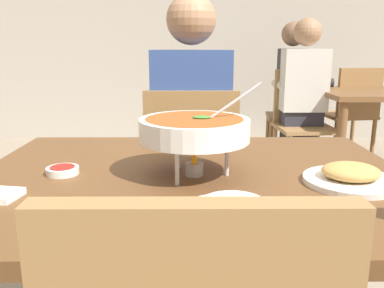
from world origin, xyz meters
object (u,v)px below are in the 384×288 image
at_px(chair_diner_main, 191,170).
at_px(appetizer_plate, 350,176).
at_px(patron_bg_left, 295,84).
at_px(chair_bg_right, 352,109).
at_px(sauce_dish, 62,171).
at_px(chair_bg_left, 301,109).
at_px(dining_table_far, 381,107).
at_px(chair_bg_middle, 301,117).
at_px(diner_main, 191,120).
at_px(rice_plate, 233,211).
at_px(dining_table_main, 192,208).
at_px(curry_bowl, 194,130).
at_px(patron_bg_middle, 302,89).

distance_m(chair_diner_main, appetizer_plate, 0.97).
bearing_deg(patron_bg_left, chair_bg_right, -1.18).
relative_size(sauce_dish, chair_bg_left, 0.10).
distance_m(dining_table_far, chair_bg_middle, 0.65).
relative_size(diner_main, patron_bg_left, 1.00).
bearing_deg(chair_bg_middle, chair_bg_left, 75.31).
xyz_separation_m(rice_plate, sauce_dish, (-0.45, 0.30, -0.01)).
height_order(chair_bg_left, patron_bg_left, patron_bg_left).
height_order(dining_table_far, chair_bg_left, chair_bg_left).
bearing_deg(dining_table_far, dining_table_main, -125.79).
xyz_separation_m(dining_table_far, chair_bg_middle, (-0.64, 0.04, -0.10)).
relative_size(dining_table_main, curry_bowl, 3.68).
height_order(dining_table_main, patron_bg_middle, patron_bg_middle).
height_order(dining_table_far, chair_bg_right, chair_bg_right).
height_order(curry_bowl, chair_bg_right, curry_bowl).
xyz_separation_m(diner_main, curry_bowl, (0.01, -0.80, 0.12)).
height_order(chair_diner_main, dining_table_far, chair_diner_main).
height_order(rice_plate, chair_bg_right, chair_bg_right).
height_order(dining_table_far, patron_bg_middle, patron_bg_middle).
xyz_separation_m(chair_bg_left, chair_bg_middle, (-0.12, -0.44, 0.00)).
distance_m(chair_bg_middle, patron_bg_left, 0.53).
height_order(dining_table_main, chair_diner_main, chair_diner_main).
bearing_deg(patron_bg_left, chair_bg_middle, -96.27).
bearing_deg(chair_bg_right, chair_diner_main, -128.67).
relative_size(sauce_dish, chair_bg_right, 0.10).
xyz_separation_m(dining_table_far, patron_bg_left, (-0.59, 0.51, 0.14)).
distance_m(chair_bg_left, patron_bg_left, 0.25).
height_order(chair_bg_right, patron_bg_middle, patron_bg_middle).
height_order(dining_table_main, sauce_dish, sauce_dish).
bearing_deg(dining_table_main, rice_plate, -75.24).
bearing_deg(appetizer_plate, curry_bowl, 170.07).
distance_m(dining_table_far, patron_bg_middle, 0.66).
distance_m(curry_bowl, rice_plate, 0.32).
distance_m(diner_main, patron_bg_left, 2.14).
bearing_deg(chair_diner_main, patron_bg_left, 63.09).
distance_m(dining_table_main, patron_bg_left, 2.87).
relative_size(curry_bowl, patron_bg_left, 0.25).
bearing_deg(chair_bg_right, curry_bowl, -119.69).
relative_size(chair_diner_main, chair_bg_middle, 1.00).
bearing_deg(diner_main, chair_bg_left, 60.88).
xyz_separation_m(chair_diner_main, patron_bg_middle, (0.93, 1.47, 0.24)).
bearing_deg(chair_diner_main, patron_bg_middle, 57.83).
distance_m(dining_table_far, patron_bg_left, 0.79).
relative_size(chair_bg_left, chair_bg_right, 1.00).
bearing_deg(appetizer_plate, rice_plate, -145.81).
bearing_deg(curry_bowl, chair_diner_main, 90.42).
xyz_separation_m(dining_table_main, patron_bg_left, (0.98, 2.69, 0.12)).
relative_size(rice_plate, patron_bg_left, 0.18).
relative_size(chair_bg_middle, patron_bg_left, 0.69).
bearing_deg(curry_bowl, patron_bg_middle, 67.65).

